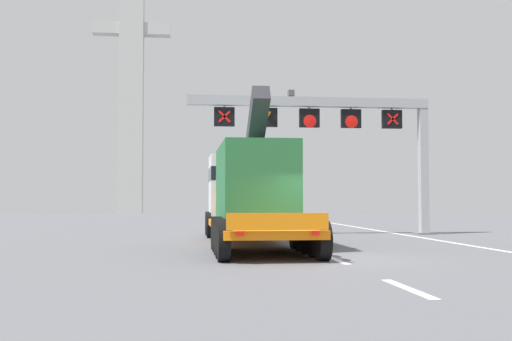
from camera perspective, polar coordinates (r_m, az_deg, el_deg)
name	(u,v)px	position (r m, az deg, el deg)	size (l,w,h in m)	color
ground	(328,259)	(17.90, 6.61, -7.98)	(112.00, 112.00, 0.00)	#5B5B60
lane_markings	(256,228)	(37.06, -0.03, -5.21)	(0.20, 53.46, 0.01)	silver
edge_line_right	(398,234)	(31.13, 12.78, -5.64)	(0.20, 63.00, 0.01)	silver
overhead_lane_gantry	(338,123)	(30.05, 7.45, 4.31)	(11.78, 0.90, 6.81)	#9EA0A5
heavy_haul_truck_orange	(247,191)	(24.28, -0.81, -1.89)	(3.03, 14.06, 5.30)	orange
bridge_pylon_distant	(131,61)	(76.22, -11.27, 9.72)	(9.00, 2.00, 35.04)	#B7B7B2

